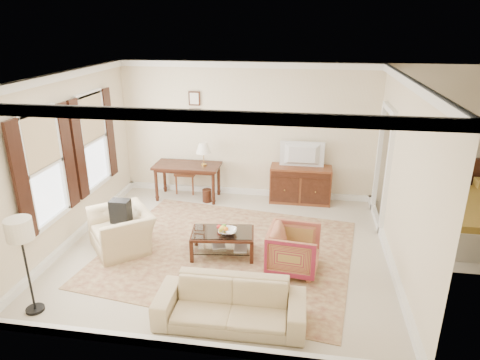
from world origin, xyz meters
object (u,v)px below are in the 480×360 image
(club_armchair, at_px, (121,224))
(sofa, at_px, (230,298))
(writing_desk, at_px, (187,169))
(sideboard, at_px, (300,184))
(striped_armchair, at_px, (294,248))
(coffee_table, at_px, (223,237))
(tv, at_px, (302,147))

(club_armchair, xyz_separation_m, sofa, (2.16, -1.61, -0.08))
(writing_desk, relative_size, sideboard, 1.10)
(writing_desk, height_order, striped_armchair, striped_armchair)
(coffee_table, bearing_deg, sideboard, 63.88)
(writing_desk, xyz_separation_m, tv, (2.43, 0.16, 0.57))
(striped_armchair, distance_m, sofa, 1.57)
(sideboard, xyz_separation_m, sofa, (-0.78, -4.12, -0.02))
(coffee_table, relative_size, striped_armchair, 1.39)
(striped_armchair, relative_size, club_armchair, 0.75)
(writing_desk, distance_m, sofa, 4.28)
(writing_desk, distance_m, coffee_table, 2.61)
(sofa, bearing_deg, tv, 78.45)
(tv, bearing_deg, sofa, 79.26)
(writing_desk, xyz_separation_m, striped_armchair, (2.40, -2.57, -0.27))
(club_armchair, relative_size, sofa, 0.55)
(writing_desk, height_order, coffee_table, writing_desk)
(club_armchair, bearing_deg, striped_armchair, 45.59)
(coffee_table, distance_m, sofa, 1.72)
(striped_armchair, bearing_deg, coffee_table, 82.15)
(tv, bearing_deg, coffee_table, 63.70)
(striped_armchair, distance_m, club_armchair, 2.92)
(coffee_table, bearing_deg, writing_desk, 118.18)
(club_armchair, height_order, sofa, club_armchair)
(tv, bearing_deg, writing_desk, 3.69)
(club_armchair, distance_m, sofa, 2.70)
(sideboard, bearing_deg, sofa, -100.69)
(tv, relative_size, striped_armchair, 1.12)
(sideboard, height_order, club_armchair, club_armchair)
(writing_desk, bearing_deg, sofa, -67.29)
(tv, distance_m, club_armchair, 3.93)
(sideboard, bearing_deg, writing_desk, -175.84)
(tv, height_order, club_armchair, tv)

